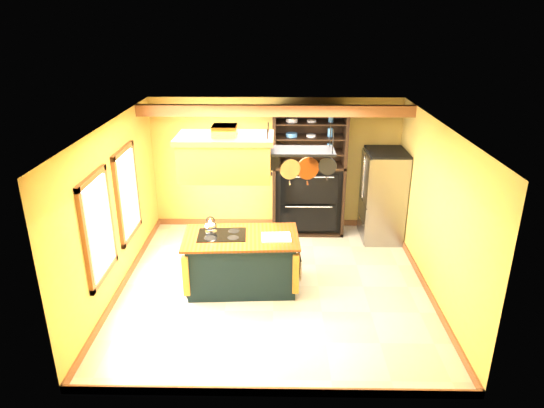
{
  "coord_description": "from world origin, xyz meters",
  "views": [
    {
      "loc": [
        0.09,
        -6.98,
        4.22
      ],
      "look_at": [
        -0.03,
        0.3,
        1.34
      ],
      "focal_mm": 32.0,
      "sensor_mm": 36.0,
      "label": 1
    }
  ],
  "objects_px": {
    "refrigerator": "(382,198)",
    "pot_rack": "(300,157)",
    "hutch": "(308,187)",
    "kitchen_island": "(241,261)",
    "range_hood": "(225,155)"
  },
  "relations": [
    {
      "from": "refrigerator",
      "to": "hutch",
      "type": "relative_size",
      "value": 0.7
    },
    {
      "from": "kitchen_island",
      "to": "pot_rack",
      "type": "height_order",
      "value": "pot_rack"
    },
    {
      "from": "hutch",
      "to": "range_hood",
      "type": "bearing_deg",
      "value": -121.53
    },
    {
      "from": "refrigerator",
      "to": "hutch",
      "type": "distance_m",
      "value": 1.48
    },
    {
      "from": "kitchen_island",
      "to": "pot_rack",
      "type": "relative_size",
      "value": 1.71
    },
    {
      "from": "kitchen_island",
      "to": "hutch",
      "type": "height_order",
      "value": "hutch"
    },
    {
      "from": "pot_rack",
      "to": "hutch",
      "type": "height_order",
      "value": "pot_rack"
    },
    {
      "from": "range_hood",
      "to": "refrigerator",
      "type": "distance_m",
      "value": 3.69
    },
    {
      "from": "range_hood",
      "to": "pot_rack",
      "type": "height_order",
      "value": "same"
    },
    {
      "from": "refrigerator",
      "to": "pot_rack",
      "type": "bearing_deg",
      "value": -131.73
    },
    {
      "from": "kitchen_island",
      "to": "refrigerator",
      "type": "xyz_separation_m",
      "value": [
        2.62,
        1.93,
        0.39
      ]
    },
    {
      "from": "kitchen_island",
      "to": "range_hood",
      "type": "xyz_separation_m",
      "value": [
        -0.2,
        -0.0,
        1.78
      ]
    },
    {
      "from": "refrigerator",
      "to": "hutch",
      "type": "height_order",
      "value": "hutch"
    },
    {
      "from": "range_hood",
      "to": "refrigerator",
      "type": "xyz_separation_m",
      "value": [
        2.82,
        1.93,
        -1.39
      ]
    },
    {
      "from": "pot_rack",
      "to": "refrigerator",
      "type": "height_order",
      "value": "pot_rack"
    }
  ]
}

